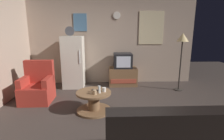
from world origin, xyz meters
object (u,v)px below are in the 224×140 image
object	(u,v)px
fridge	(74,62)
mug_ceramic_white	(104,90)
tv_stand	(123,76)
remote_control	(95,90)
crt_tv	(123,61)
coffee_table	(94,102)
standing_lamp	(182,42)
wine_glass	(99,89)
mug_ceramic_tan	(95,92)
armchair	(38,87)

from	to	relation	value
fridge	mug_ceramic_white	bearing A→B (deg)	-61.98
tv_stand	mug_ceramic_white	xyz separation A→B (m)	(-0.57, -1.78, 0.20)
tv_stand	mug_ceramic_white	size ratio (longest dim) A/B	9.33
remote_control	crt_tv	bearing A→B (deg)	86.08
crt_tv	coffee_table	xyz separation A→B (m)	(-0.78, -1.78, -0.56)
standing_lamp	wine_glass	size ratio (longest dim) A/B	10.60
remote_control	coffee_table	bearing A→B (deg)	-91.71
wine_glass	remote_control	size ratio (longest dim) A/B	1.00
mug_ceramic_white	mug_ceramic_tan	size ratio (longest dim) A/B	1.00
standing_lamp	mug_ceramic_white	xyz separation A→B (m)	(-2.11, -1.25, -0.88)
fridge	mug_ceramic_tan	world-z (taller)	fridge
crt_tv	mug_ceramic_white	world-z (taller)	crt_tv
mug_ceramic_white	remote_control	bearing A→B (deg)	160.75
tv_stand	coffee_table	world-z (taller)	tv_stand
remote_control	mug_ceramic_tan	bearing A→B (deg)	-69.20
standing_lamp	mug_ceramic_white	distance (m)	2.61
coffee_table	mug_ceramic_white	xyz separation A→B (m)	(0.22, 0.00, 0.26)
crt_tv	mug_ceramic_tan	xyz separation A→B (m)	(-0.74, -1.93, -0.30)
fridge	standing_lamp	xyz separation A→B (m)	(3.01, -0.45, 0.60)
coffee_table	wine_glass	distance (m)	0.32
mug_ceramic_white	armchair	xyz separation A→B (m)	(-1.59, 0.62, -0.14)
fridge	crt_tv	bearing A→B (deg)	3.41
coffee_table	mug_ceramic_white	size ratio (longest dim) A/B	8.00
crt_tv	coffee_table	world-z (taller)	crt_tv
crt_tv	standing_lamp	world-z (taller)	standing_lamp
mug_ceramic_tan	mug_ceramic_white	bearing A→B (deg)	39.41
standing_lamp	mug_ceramic_tan	bearing A→B (deg)	-148.58
tv_stand	wine_glass	xyz separation A→B (m)	(-0.67, -1.86, 0.23)
standing_lamp	remote_control	distance (m)	2.74
wine_glass	mug_ceramic_white	world-z (taller)	wine_glass
remote_control	fridge	bearing A→B (deg)	133.27
coffee_table	armchair	bearing A→B (deg)	155.59
crt_tv	mug_ceramic_white	distance (m)	1.89
armchair	coffee_table	bearing A→B (deg)	-24.41
coffee_table	wine_glass	bearing A→B (deg)	-31.91
armchair	wine_glass	bearing A→B (deg)	-25.04
fridge	armchair	xyz separation A→B (m)	(-0.69, -1.07, -0.42)
fridge	wine_glass	world-z (taller)	fridge
tv_stand	mug_ceramic_tan	xyz separation A→B (m)	(-0.75, -1.94, 0.20)
crt_tv	wine_glass	bearing A→B (deg)	-109.47
crt_tv	armchair	distance (m)	2.48
remote_control	armchair	xyz separation A→B (m)	(-1.40, 0.55, -0.10)
fridge	mug_ceramic_tan	xyz separation A→B (m)	(0.72, -1.85, -0.28)
fridge	armchair	world-z (taller)	fridge
crt_tv	mug_ceramic_white	bearing A→B (deg)	-107.40
fridge	mug_ceramic_tan	distance (m)	2.00
coffee_table	crt_tv	bearing A→B (deg)	66.51
coffee_table	armchair	distance (m)	1.51
tv_stand	coffee_table	distance (m)	1.95
mug_ceramic_white	crt_tv	bearing A→B (deg)	72.60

